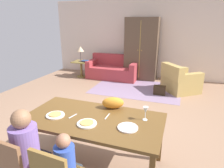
{
  "coord_description": "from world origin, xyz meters",
  "views": [
    {
      "loc": [
        1.3,
        -3.61,
        2.01
      ],
      "look_at": [
        0.11,
        -0.28,
        0.85
      ],
      "focal_mm": 31.44,
      "sensor_mm": 36.0,
      "label": 1
    }
  ],
  "objects_px": {
    "wine_glass": "(146,111)",
    "armchair": "(180,81)",
    "plate_near_woman": "(128,128)",
    "book_upper": "(85,61)",
    "armoire": "(141,49)",
    "book_lower": "(85,61)",
    "handbag": "(159,90)",
    "cat": "(113,103)",
    "couch": "(113,70)",
    "dining_chair_man": "(18,167)",
    "person_man": "(30,155)",
    "side_table": "(81,67)",
    "plate_near_man": "(55,115)",
    "table_lamp": "(80,49)",
    "dining_table": "(93,122)",
    "plate_near_child": "(87,124)"
  },
  "relations": [
    {
      "from": "armoire",
      "to": "plate_near_child",
      "type": "bearing_deg",
      "value": -86.37
    },
    {
      "from": "cat",
      "to": "side_table",
      "type": "relative_size",
      "value": 0.55
    },
    {
      "from": "dining_chair_man",
      "to": "handbag",
      "type": "distance_m",
      "value": 4.18
    },
    {
      "from": "plate_near_woman",
      "to": "person_man",
      "type": "height_order",
      "value": "person_man"
    },
    {
      "from": "plate_near_woman",
      "to": "dining_chair_man",
      "type": "relative_size",
      "value": 0.29
    },
    {
      "from": "armchair",
      "to": "side_table",
      "type": "relative_size",
      "value": 2.07
    },
    {
      "from": "armoire",
      "to": "wine_glass",
      "type": "bearing_deg",
      "value": -77.66
    },
    {
      "from": "dining_table",
      "to": "plate_near_man",
      "type": "bearing_deg",
      "value": -166.75
    },
    {
      "from": "dining_table",
      "to": "dining_chair_man",
      "type": "relative_size",
      "value": 2.13
    },
    {
      "from": "dining_table",
      "to": "wine_glass",
      "type": "height_order",
      "value": "wine_glass"
    },
    {
      "from": "armoire",
      "to": "book_lower",
      "type": "height_order",
      "value": "armoire"
    },
    {
      "from": "plate_near_woman",
      "to": "table_lamp",
      "type": "distance_m",
      "value": 5.1
    },
    {
      "from": "plate_near_child",
      "to": "book_upper",
      "type": "xyz_separation_m",
      "value": [
        -2.2,
        4.23,
        -0.15
      ]
    },
    {
      "from": "wine_glass",
      "to": "side_table",
      "type": "height_order",
      "value": "wine_glass"
    },
    {
      "from": "table_lamp",
      "to": "book_lower",
      "type": "distance_m",
      "value": 0.45
    },
    {
      "from": "side_table",
      "to": "couch",
      "type": "bearing_deg",
      "value": 12.67
    },
    {
      "from": "plate_near_woman",
      "to": "cat",
      "type": "bearing_deg",
      "value": 126.95
    },
    {
      "from": "armchair",
      "to": "handbag",
      "type": "distance_m",
      "value": 0.71
    },
    {
      "from": "plate_near_woman",
      "to": "book_upper",
      "type": "distance_m",
      "value": 4.95
    },
    {
      "from": "cat",
      "to": "armoire",
      "type": "distance_m",
      "value": 4.28
    },
    {
      "from": "person_man",
      "to": "book_lower",
      "type": "height_order",
      "value": "person_man"
    },
    {
      "from": "person_man",
      "to": "cat",
      "type": "height_order",
      "value": "person_man"
    },
    {
      "from": "couch",
      "to": "plate_near_woman",
      "type": "bearing_deg",
      "value": -68.46
    },
    {
      "from": "armoire",
      "to": "dining_chair_man",
      "type": "bearing_deg",
      "value": -92.21
    },
    {
      "from": "side_table",
      "to": "dining_table",
      "type": "bearing_deg",
      "value": -59.65
    },
    {
      "from": "cat",
      "to": "couch",
      "type": "height_order",
      "value": "cat"
    },
    {
      "from": "handbag",
      "to": "side_table",
      "type": "bearing_deg",
      "value": 162.97
    },
    {
      "from": "book_lower",
      "to": "couch",
      "type": "bearing_deg",
      "value": 13.58
    },
    {
      "from": "side_table",
      "to": "plate_near_man",
      "type": "bearing_deg",
      "value": -65.88
    },
    {
      "from": "plate_near_man",
      "to": "plate_near_woman",
      "type": "bearing_deg",
      "value": 1.12
    },
    {
      "from": "couch",
      "to": "armoire",
      "type": "bearing_deg",
      "value": 16.48
    },
    {
      "from": "couch",
      "to": "dining_table",
      "type": "bearing_deg",
      "value": -74.01
    },
    {
      "from": "plate_near_man",
      "to": "couch",
      "type": "height_order",
      "value": "couch"
    },
    {
      "from": "plate_near_woman",
      "to": "couch",
      "type": "bearing_deg",
      "value": 111.54
    },
    {
      "from": "wine_glass",
      "to": "book_upper",
      "type": "distance_m",
      "value": 4.82
    },
    {
      "from": "book_upper",
      "to": "table_lamp",
      "type": "bearing_deg",
      "value": 167.4
    },
    {
      "from": "dining_chair_man",
      "to": "couch",
      "type": "relative_size",
      "value": 0.49
    },
    {
      "from": "couch",
      "to": "dining_chair_man",
      "type": "bearing_deg",
      "value": -81.99
    },
    {
      "from": "dining_table",
      "to": "person_man",
      "type": "relative_size",
      "value": 1.67
    },
    {
      "from": "dining_table",
      "to": "plate_near_child",
      "type": "relative_size",
      "value": 7.41
    },
    {
      "from": "handbag",
      "to": "book_lower",
      "type": "bearing_deg",
      "value": 161.57
    },
    {
      "from": "wine_glass",
      "to": "armchair",
      "type": "distance_m",
      "value": 3.54
    },
    {
      "from": "dining_chair_man",
      "to": "armchair",
      "type": "relative_size",
      "value": 0.72
    },
    {
      "from": "person_man",
      "to": "armoire",
      "type": "relative_size",
      "value": 0.53
    },
    {
      "from": "plate_near_man",
      "to": "wine_glass",
      "type": "height_order",
      "value": "wine_glass"
    },
    {
      "from": "handbag",
      "to": "plate_near_man",
      "type": "bearing_deg",
      "value": -107.65
    },
    {
      "from": "plate_near_woman",
      "to": "handbag",
      "type": "relative_size",
      "value": 0.78
    },
    {
      "from": "person_man",
      "to": "armoire",
      "type": "bearing_deg",
      "value": 87.81
    },
    {
      "from": "armoire",
      "to": "handbag",
      "type": "distance_m",
      "value": 1.91
    },
    {
      "from": "wine_glass",
      "to": "armchair",
      "type": "height_order",
      "value": "wine_glass"
    }
  ]
}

